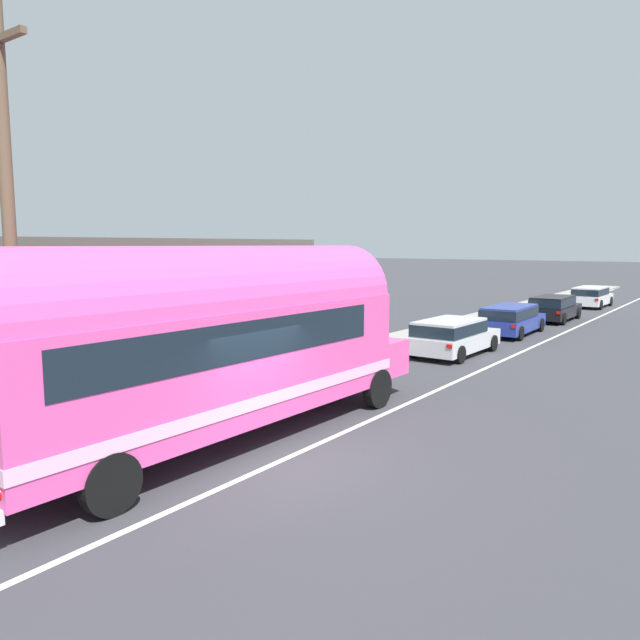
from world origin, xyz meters
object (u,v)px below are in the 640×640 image
object	(u,v)px
painted_bus	(201,338)
car_third	(554,307)
utility_pole	(9,229)
car_second	(511,318)
car_fourth	(591,295)
car_lead	(452,335)

from	to	relation	value
painted_bus	car_third	xyz separation A→B (m)	(0.09, 25.51, -1.51)
utility_pole	car_second	bearing A→B (deg)	84.67
utility_pole	painted_bus	distance (m)	3.98
car_second	car_third	world-z (taller)	same
car_third	car_fourth	bearing A→B (deg)	89.80
car_fourth	car_lead	bearing A→B (deg)	-90.81
car_lead	car_third	world-z (taller)	same
car_lead	car_third	xyz separation A→B (m)	(0.28, 12.78, 0.00)
utility_pole	car_fourth	size ratio (longest dim) A/B	1.88
painted_bus	car_third	bearing A→B (deg)	89.81
car_second	utility_pole	bearing A→B (deg)	-95.33
car_second	car_third	size ratio (longest dim) A/B	1.01
utility_pole	car_third	world-z (taller)	utility_pole
car_third	utility_pole	bearing A→B (deg)	-94.52
utility_pole	car_lead	size ratio (longest dim) A/B	1.88
car_third	car_fourth	size ratio (longest dim) A/B	1.06
car_lead	painted_bus	bearing A→B (deg)	-89.14
car_lead	car_third	size ratio (longest dim) A/B	0.95
painted_bus	utility_pole	bearing A→B (deg)	-129.43
car_fourth	car_second	bearing A→B (deg)	-90.85
painted_bus	car_third	distance (m)	25.55
utility_pole	car_fourth	world-z (taller)	utility_pole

